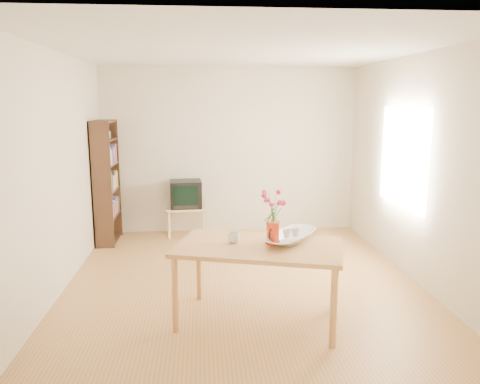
{
  "coord_description": "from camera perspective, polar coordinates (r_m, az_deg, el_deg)",
  "views": [
    {
      "loc": [
        -0.46,
        -5.15,
        2.04
      ],
      "look_at": [
        0.0,
        0.3,
        1.0
      ],
      "focal_mm": 35.0,
      "sensor_mm": 36.0,
      "label": 1
    }
  ],
  "objects": [
    {
      "name": "bookshelf",
      "position": [
        7.14,
        -15.95,
        0.68
      ],
      "size": [
        0.28,
        0.7,
        1.8
      ],
      "color": "black",
      "rests_on": "ground"
    },
    {
      "name": "pitcher",
      "position": [
        4.39,
        4.01,
        -5.07
      ],
      "size": [
        0.14,
        0.21,
        0.21
      ],
      "rotation": [
        0.0,
        0.0,
        -0.42
      ],
      "color": "red",
      "rests_on": "table"
    },
    {
      "name": "teacup_b",
      "position": [
        4.48,
        6.78,
        -3.64
      ],
      "size": [
        0.09,
        0.09,
        0.07
      ],
      "primitive_type": "imported",
      "rotation": [
        0.0,
        0.0,
        1.81
      ],
      "color": "white",
      "rests_on": "bowl"
    },
    {
      "name": "table",
      "position": [
        4.38,
        2.32,
        -7.4
      ],
      "size": [
        1.69,
        1.25,
        0.75
      ],
      "rotation": [
        0.0,
        0.0,
        -0.28
      ],
      "color": "#B5783E",
      "rests_on": "ground"
    },
    {
      "name": "flowers",
      "position": [
        4.32,
        4.07,
        -1.61
      ],
      "size": [
        0.24,
        0.24,
        0.34
      ],
      "primitive_type": null,
      "color": "#DF3467",
      "rests_on": "pitcher"
    },
    {
      "name": "bowl",
      "position": [
        4.45,
        6.27,
        -3.16
      ],
      "size": [
        0.67,
        0.67,
        0.45
      ],
      "primitive_type": "imported",
      "rotation": [
        0.0,
        0.0,
        -0.64
      ],
      "color": "white",
      "rests_on": "table"
    },
    {
      "name": "room",
      "position": [
        5.23,
        0.59,
        2.65
      ],
      "size": [
        4.5,
        4.5,
        4.5
      ],
      "color": "#A16E39",
      "rests_on": "ground"
    },
    {
      "name": "tv_stand",
      "position": [
        7.31,
        -6.58,
        -2.37
      ],
      "size": [
        0.6,
        0.45,
        0.46
      ],
      "color": "tan",
      "rests_on": "ground"
    },
    {
      "name": "television",
      "position": [
        7.27,
        -6.62,
        -0.17
      ],
      "size": [
        0.5,
        0.47,
        0.41
      ],
      "rotation": [
        0.0,
        0.0,
        0.06
      ],
      "color": "black",
      "rests_on": "tv_stand"
    },
    {
      "name": "teacup_a",
      "position": [
        4.45,
        5.76,
        -3.74
      ],
      "size": [
        0.1,
        0.1,
        0.07
      ],
      "primitive_type": "imported",
      "rotation": [
        0.0,
        0.0,
        0.72
      ],
      "color": "white",
      "rests_on": "bowl"
    },
    {
      "name": "mug",
      "position": [
        4.41,
        -0.8,
        -5.62
      ],
      "size": [
        0.14,
        0.14,
        0.09
      ],
      "primitive_type": "imported",
      "rotation": [
        0.0,
        0.0,
        3.39
      ],
      "color": "white",
      "rests_on": "table"
    }
  ]
}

